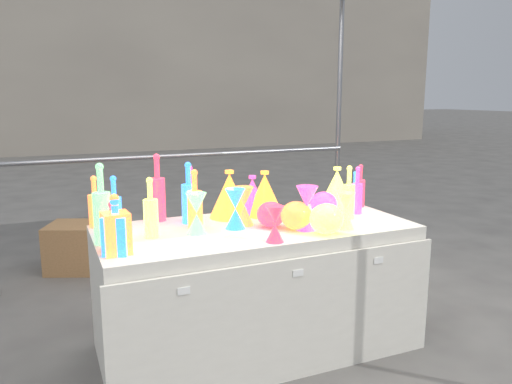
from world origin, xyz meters
name	(u,v)px	position (x,y,z in m)	size (l,w,h in m)	color
ground	(256,345)	(0.00, 0.00, 0.00)	(80.00, 80.00, 0.00)	slate
display_table	(257,288)	(0.00, -0.01, 0.37)	(1.84, 0.83, 0.75)	silver
background_building	(200,49)	(4.00, 14.00, 3.00)	(14.00, 6.00, 6.00)	#A19786
cardboard_box_closed	(83,247)	(-0.84, 1.83, 0.20)	(0.56, 0.41, 0.41)	#B28050
cardboard_box_flat	(237,227)	(0.86, 2.53, 0.03)	(0.72, 0.52, 0.06)	#B28050
bottle_0	(95,201)	(-0.85, 0.35, 0.90)	(0.08, 0.08, 0.30)	#CC1344
bottle_1	(115,205)	(-0.77, 0.15, 0.91)	(0.08, 0.08, 0.32)	#18893C
bottle_2	(158,187)	(-0.49, 0.35, 0.95)	(0.09, 0.09, 0.41)	#DA4B16
bottle_3	(190,193)	(-0.32, 0.26, 0.92)	(0.09, 0.09, 0.34)	#1A5E9B
bottle_4	(151,208)	(-0.60, 0.01, 0.91)	(0.08, 0.08, 0.32)	#156D89
bottle_5	(102,204)	(-0.85, -0.01, 0.96)	(0.09, 0.09, 0.41)	#B42498
bottle_6	(195,199)	(-0.33, 0.11, 0.92)	(0.09, 0.09, 0.34)	#CC1344
bottle_7	(189,193)	(-0.33, 0.22, 0.93)	(0.09, 0.09, 0.36)	#18893C
decanter_0	(116,224)	(-0.81, -0.21, 0.90)	(0.12, 0.12, 0.29)	#CC1344
decanter_1	(114,225)	(-0.81, -0.14, 0.87)	(0.10, 0.10, 0.25)	#DA4B16
decanter_2	(116,226)	(-0.81, -0.21, 0.89)	(0.11, 0.11, 0.28)	#18893C
hourglass_0	(275,224)	(-0.04, -0.33, 0.84)	(0.09, 0.09, 0.19)	#DA4B16
hourglass_1	(307,208)	(0.23, -0.18, 0.87)	(0.12, 0.12, 0.25)	#1A5E9B
hourglass_2	(345,211)	(0.44, -0.25, 0.85)	(0.10, 0.10, 0.21)	#156D89
hourglass_3	(197,213)	(-0.36, -0.02, 0.86)	(0.11, 0.11, 0.23)	#B42498
hourglass_4	(244,206)	(-0.05, 0.05, 0.86)	(0.11, 0.11, 0.23)	#CC1344
hourglass_5	(235,209)	(-0.13, 0.00, 0.86)	(0.11, 0.11, 0.23)	#18893C
globe_0	(296,217)	(0.18, -0.16, 0.82)	(0.18, 0.18, 0.14)	#CC1344
globe_1	(326,221)	(0.29, -0.30, 0.82)	(0.19, 0.19, 0.15)	#156D89
globe_2	(271,216)	(0.07, -0.05, 0.82)	(0.16, 0.16, 0.13)	#DA4B16
globe_3	(324,205)	(0.49, 0.06, 0.82)	(0.17, 0.17, 0.14)	#1A5E9B
lampshade_0	(230,194)	(-0.07, 0.26, 0.90)	(0.25, 0.25, 0.29)	#C4D42C
lampshade_1	(265,193)	(0.15, 0.22, 0.89)	(0.24, 0.24, 0.28)	#C4D42C
lampshade_2	(252,195)	(0.10, 0.28, 0.87)	(0.21, 0.21, 0.25)	#1A5E9B
lampshade_3	(337,187)	(0.69, 0.24, 0.89)	(0.23, 0.23, 0.27)	#156D89
bottle_8	(355,189)	(0.81, 0.20, 0.87)	(0.05, 0.05, 0.24)	#18893C
bottle_9	(360,186)	(0.85, 0.19, 0.89)	(0.06, 0.06, 0.29)	#DA4B16
bottle_10	(357,190)	(0.71, 0.03, 0.90)	(0.07, 0.07, 0.30)	#1A5E9B
bottle_11	(349,192)	(0.59, -0.05, 0.91)	(0.07, 0.07, 0.33)	#156D89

